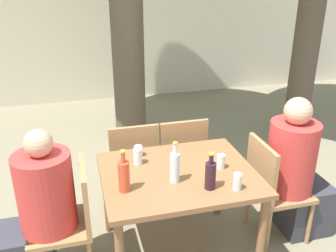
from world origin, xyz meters
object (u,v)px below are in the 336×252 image
patio_chair_0 (71,216)px  person_seated_1 (297,174)px  patio_chair_2 (133,161)px  drinking_glass_0 (237,182)px  wine_bottle_0 (210,175)px  drinking_glass_1 (221,161)px  person_seated_0 (37,216)px  soda_bottle_2 (124,175)px  dining_table_front (178,183)px  water_bottle_1 (175,167)px  patio_chair_3 (180,155)px  drinking_glass_2 (138,151)px  patio_chair_1 (272,185)px  drinking_glass_3 (138,156)px

patio_chair_0 → person_seated_1: size_ratio=0.72×
patio_chair_2 → drinking_glass_0: bearing=118.2°
wine_bottle_0 → drinking_glass_1: bearing=53.7°
person_seated_0 → soda_bottle_2: bearing=76.6°
patio_chair_0 → dining_table_front: bearing=90.0°
soda_bottle_2 → water_bottle_1: bearing=3.8°
patio_chair_0 → patio_chair_3: 1.25m
patio_chair_2 → wine_bottle_0: 1.09m
patio_chair_2 → soda_bottle_2: 0.94m
drinking_glass_2 → person_seated_0: bearing=-157.0°
patio_chair_0 → person_seated_1: bearing=90.0°
patio_chair_2 → soda_bottle_2: size_ratio=2.92×
wine_bottle_0 → drinking_glass_1: size_ratio=2.45×
drinking_glass_0 → patio_chair_0: bearing=163.8°
person_seated_0 → wine_bottle_0: 1.25m
person_seated_1 → drinking_glass_1: (-0.70, -0.02, 0.23)m
wine_bottle_0 → drinking_glass_0: size_ratio=2.26×
wine_bottle_0 → dining_table_front: bearing=119.3°
drinking_glass_2 → person_seated_1: bearing=-14.8°
dining_table_front → drinking_glass_2: 0.43m
drinking_glass_0 → drinking_glass_1: 0.31m
patio_chair_0 → person_seated_0: 0.23m
patio_chair_1 → drinking_glass_2: 1.13m
patio_chair_1 → wine_bottle_0: bearing=112.1°
patio_chair_1 → drinking_glass_0: 0.66m
water_bottle_1 → dining_table_front: bearing=62.9°
patio_chair_0 → drinking_glass_1: patio_chair_0 is taller
patio_chair_2 → wine_bottle_0: wine_bottle_0 is taller
patio_chair_2 → water_bottle_1: size_ratio=2.88×
dining_table_front → water_bottle_1: water_bottle_1 is taller
drinking_glass_1 → patio_chair_3: bearing=97.8°
person_seated_1 → dining_table_front: bearing=90.0°
person_seated_1 → soda_bottle_2: person_seated_1 is taller
dining_table_front → patio_chair_2: 0.75m
patio_chair_1 → soda_bottle_2: size_ratio=2.92×
patio_chair_0 → drinking_glass_2: size_ratio=10.55×
wine_bottle_0 → drinking_glass_0: bearing=-19.7°
patio_chair_1 → drinking_glass_1: size_ratio=8.02×
patio_chair_0 → drinking_glass_3: size_ratio=7.12×
patio_chair_3 → wine_bottle_0: (-0.08, -0.97, 0.35)m
patio_chair_1 → drinking_glass_3: patio_chair_1 is taller
drinking_glass_3 → patio_chair_1: bearing=-10.9°
drinking_glass_1 → patio_chair_2: bearing=127.6°
patio_chair_2 → drinking_glass_2: size_ratio=10.55×
patio_chair_1 → patio_chair_2: 1.25m
drinking_glass_2 → drinking_glass_3: size_ratio=0.67×
patio_chair_0 → patio_chair_3: bearing=124.2°
patio_chair_1 → drinking_glass_3: bearing=79.1°
patio_chair_3 → drinking_glass_1: patio_chair_3 is taller
patio_chair_3 → soda_bottle_2: size_ratio=2.92×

